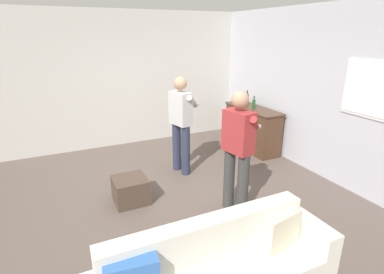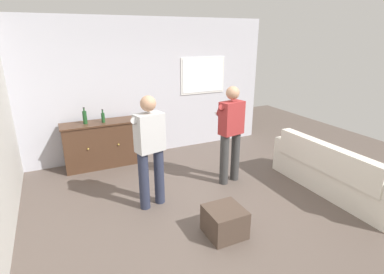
{
  "view_description": "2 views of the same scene",
  "coord_description": "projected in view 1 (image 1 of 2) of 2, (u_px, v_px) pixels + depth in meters",
  "views": [
    {
      "loc": [
        3.72,
        -1.42,
        2.35
      ],
      "look_at": [
        -0.06,
        0.37,
        0.89
      ],
      "focal_mm": 28.0,
      "sensor_mm": 36.0,
      "label": 1
    },
    {
      "loc": [
        -1.92,
        -3.37,
        2.45
      ],
      "look_at": [
        -0.07,
        0.55,
        0.97
      ],
      "focal_mm": 28.0,
      "sensor_mm": 36.0,
      "label": 2
    }
  ],
  "objects": [
    {
      "name": "wall_back_with_window",
      "position": [
        315.0,
        91.0,
        5.11
      ],
      "size": [
        5.2,
        0.15,
        2.8
      ],
      "color": "silver",
      "rests_on": "ground"
    },
    {
      "name": "person_standing_right",
      "position": [
        238.0,
        147.0,
        3.89
      ],
      "size": [
        0.55,
        0.51,
        1.68
      ],
      "color": "#383838",
      "rests_on": "ground"
    },
    {
      "name": "sideboard_cabinet",
      "position": [
        252.0,
        128.0,
        6.31
      ],
      "size": [
        1.43,
        0.49,
        0.89
      ],
      "color": "#472D1E",
      "rests_on": "ground"
    },
    {
      "name": "bottle_wine_green",
      "position": [
        247.0,
        99.0,
        6.34
      ],
      "size": [
        0.08,
        0.08,
        0.31
      ],
      "color": "#1E4C23",
      "rests_on": "sideboard_cabinet"
    },
    {
      "name": "ground",
      "position": [
        172.0,
        197.0,
        4.53
      ],
      "size": [
        10.4,
        10.4,
        0.0
      ],
      "primitive_type": "plane",
      "color": "brown"
    },
    {
      "name": "person_standing_left",
      "position": [
        181.0,
        121.0,
        5.07
      ],
      "size": [
        0.54,
        0.51,
        1.68
      ],
      "color": "#282D42",
      "rests_on": "ground"
    },
    {
      "name": "wall_side_left",
      "position": [
        124.0,
        80.0,
        6.33
      ],
      "size": [
        0.12,
        5.2,
        2.8
      ],
      "primitive_type": "cube",
      "color": "beige",
      "rests_on": "ground"
    },
    {
      "name": "bottle_liquor_amber",
      "position": [
        254.0,
        104.0,
        6.06
      ],
      "size": [
        0.07,
        0.07,
        0.25
      ],
      "color": "#1E4C23",
      "rests_on": "sideboard_cabinet"
    },
    {
      "name": "ottoman",
      "position": [
        130.0,
        190.0,
        4.35
      ],
      "size": [
        0.47,
        0.47,
        0.37
      ],
      "primitive_type": "cube",
      "color": "#47382D",
      "rests_on": "ground"
    }
  ]
}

